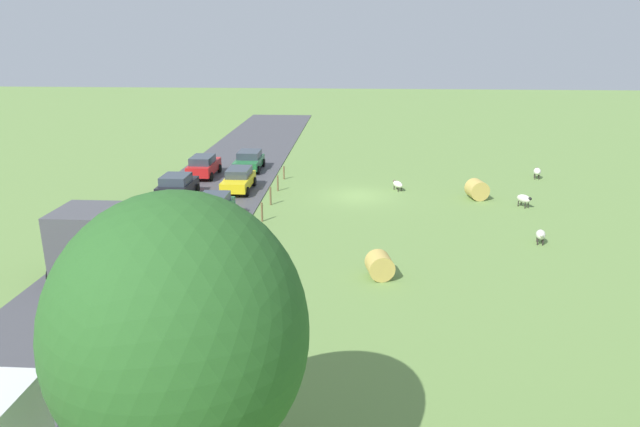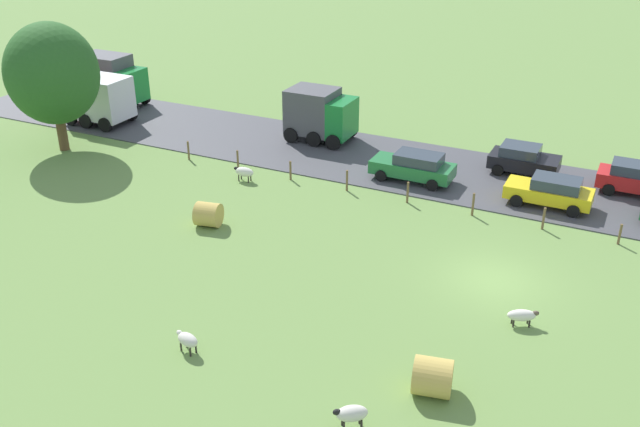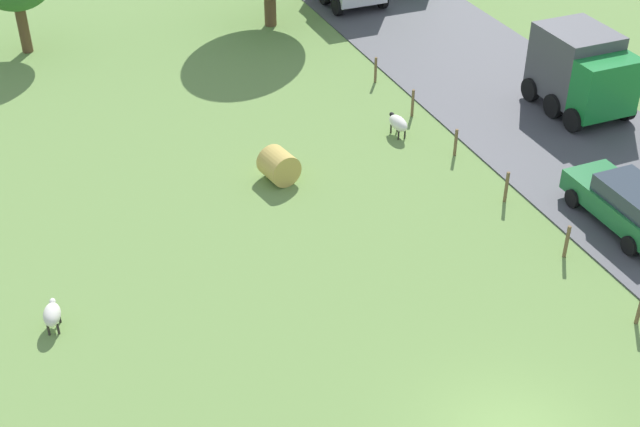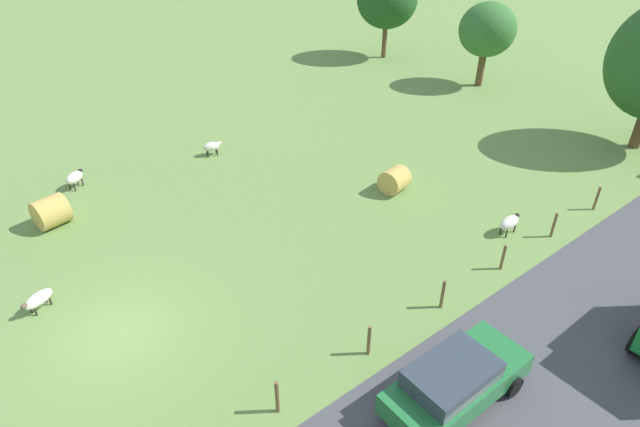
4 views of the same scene
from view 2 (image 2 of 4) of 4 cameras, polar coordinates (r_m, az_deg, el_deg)
ground_plane at (r=30.88m, az=13.82°, el=-5.25°), size 160.00×160.00×0.00m
road_strip at (r=40.16m, az=17.32°, el=1.92°), size 8.00×80.00×0.06m
sheep_1 at (r=39.42m, az=-6.13°, el=3.36°), size 0.56×1.22×0.80m
sheep_2 at (r=26.07m, az=-10.65°, el=-9.98°), size 0.67×1.06×0.76m
sheep_3 at (r=28.07m, az=15.99°, el=-7.90°), size 0.88×1.22×0.68m
sheep_4 at (r=22.63m, az=2.56°, el=-15.82°), size 1.00×1.12×0.82m
hay_bale_0 at (r=24.07m, az=9.08°, el=-12.89°), size 1.53×1.50×1.31m
hay_bale_1 at (r=34.62m, az=-8.99°, el=-0.07°), size 1.39×1.36×1.19m
tree_2 at (r=45.35m, az=-20.79°, el=10.49°), size 5.46×5.46×7.80m
fence_post_0 at (r=35.34m, az=23.03°, el=-1.55°), size 0.12×0.12×1.03m
fence_post_1 at (r=35.51m, az=17.59°, el=-0.39°), size 0.12×0.12×1.14m
fence_post_2 at (r=36.01m, az=12.24°, el=0.72°), size 0.12×0.12×1.21m
fence_post_3 at (r=36.85m, az=7.08°, el=1.70°), size 0.12×0.12×1.16m
fence_post_4 at (r=37.98m, az=2.19°, el=2.67°), size 0.12×0.12×1.18m
fence_post_5 at (r=39.39m, az=-2.40°, el=3.49°), size 0.12×0.12×1.11m
fence_post_6 at (r=41.02m, az=-6.65°, el=4.32°), size 0.12×0.12×1.17m
fence_post_7 at (r=42.87m, az=-10.56°, el=5.02°), size 0.12×0.12×1.16m
truck_0 at (r=44.90m, az=0.00°, el=8.07°), size 2.84×4.13×3.24m
truck_1 at (r=54.12m, az=-16.46°, el=10.34°), size 2.63×4.65×3.63m
truck_2 at (r=50.27m, az=-17.39°, el=8.84°), size 2.86×4.23×3.20m
car_0 at (r=41.63m, az=16.07°, el=4.24°), size 2.18×3.81×1.62m
car_2 at (r=40.99m, az=24.26°, el=2.58°), size 1.99×4.19×1.65m
car_4 at (r=39.39m, az=7.59°, el=3.81°), size 2.05×4.55×1.60m
car_5 at (r=37.91m, az=18.10°, el=1.74°), size 1.97×4.31×1.55m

